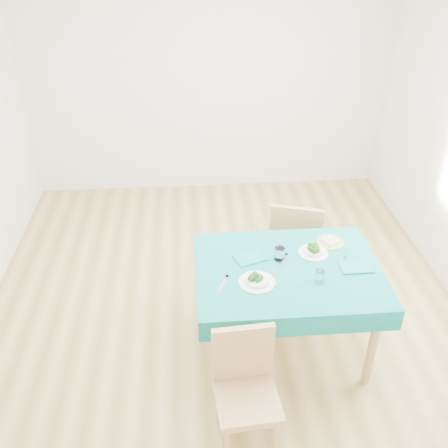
{
  "coord_description": "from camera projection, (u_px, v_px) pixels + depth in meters",
  "views": [
    {
      "loc": [
        -0.26,
        -3.19,
        2.88
      ],
      "look_at": [
        0.0,
        0.0,
        0.85
      ],
      "focal_mm": 40.0,
      "sensor_mm": 36.0,
      "label": 1
    }
  ],
  "objects": [
    {
      "name": "room_shell",
      "position": [
        224.0,
        165.0,
        3.52
      ],
      "size": [
        4.02,
        4.52,
        2.73
      ],
      "color": "olive",
      "rests_on": "ground"
    },
    {
      "name": "knife_near",
      "position": [
        274.0,
        277.0,
        3.39
      ],
      "size": [
        0.02,
        0.2,
        0.0
      ],
      "primitive_type": "cube",
      "rotation": [
        0.0,
        0.0,
        0.0
      ],
      "color": "silver",
      "rests_on": "table"
    },
    {
      "name": "bowl_far",
      "position": [
        314.0,
        250.0,
        3.6
      ],
      "size": [
        0.21,
        0.21,
        0.07
      ],
      "primitive_type": null,
      "color": "white",
      "rests_on": "table"
    },
    {
      "name": "chair_far",
      "position": [
        297.0,
        228.0,
        4.32
      ],
      "size": [
        0.55,
        0.58,
        1.08
      ],
      "primitive_type": "cube",
      "rotation": [
        0.0,
        0.0,
        2.84
      ],
      "color": "#AC8251",
      "rests_on": "ground"
    },
    {
      "name": "side_plate",
      "position": [
        330.0,
        242.0,
        3.73
      ],
      "size": [
        0.2,
        0.2,
        0.01
      ],
      "primitive_type": "cylinder",
      "color": "#A2BC5C",
      "rests_on": "table"
    },
    {
      "name": "bread_slice",
      "position": [
        330.0,
        241.0,
        3.73
      ],
      "size": [
        0.15,
        0.15,
        0.02
      ],
      "primitive_type": "cube",
      "rotation": [
        0.0,
        0.0,
        0.49
      ],
      "color": "beige",
      "rests_on": "side_plate"
    },
    {
      "name": "napkin_far",
      "position": [
        356.0,
        267.0,
        3.48
      ],
      "size": [
        0.22,
        0.16,
        0.01
      ],
      "primitive_type": "cube",
      "rotation": [
        0.0,
        0.0,
        -0.0
      ],
      "color": "#0E7A73",
      "rests_on": "table"
    },
    {
      "name": "table",
      "position": [
        285.0,
        309.0,
        3.67
      ],
      "size": [
        1.29,
        0.98,
        0.76
      ],
      "primitive_type": "cube",
      "color": "#0A6E69",
      "rests_on": "ground"
    },
    {
      "name": "napkin_near",
      "position": [
        250.0,
        258.0,
        3.56
      ],
      "size": [
        0.25,
        0.21,
        0.01
      ],
      "primitive_type": "cube",
      "rotation": [
        0.0,
        0.0,
        0.36
      ],
      "color": "#0E7A73",
      "rests_on": "table"
    },
    {
      "name": "fork_near",
      "position": [
        223.0,
        283.0,
        3.33
      ],
      "size": [
        0.09,
        0.17,
        0.0
      ],
      "primitive_type": "cube",
      "rotation": [
        0.0,
        0.0,
        -0.41
      ],
      "color": "silver",
      "rests_on": "table"
    },
    {
      "name": "knife_far",
      "position": [
        346.0,
        263.0,
        3.52
      ],
      "size": [
        0.07,
        0.19,
        0.0
      ],
      "primitive_type": "cube",
      "rotation": [
        0.0,
        0.0,
        -0.28
      ],
      "color": "silver",
      "rests_on": "table"
    },
    {
      "name": "bowl_near",
      "position": [
        257.0,
        279.0,
        3.32
      ],
      "size": [
        0.24,
        0.24,
        0.07
      ],
      "primitive_type": null,
      "color": "white",
      "rests_on": "table"
    },
    {
      "name": "fork_far",
      "position": [
        284.0,
        260.0,
        3.55
      ],
      "size": [
        0.09,
        0.17,
        0.0
      ],
      "primitive_type": "cube",
      "rotation": [
        0.0,
        0.0,
        -0.43
      ],
      "color": "silver",
      "rests_on": "table"
    },
    {
      "name": "tumbler_center",
      "position": [
        280.0,
        254.0,
        3.54
      ],
      "size": [
        0.07,
        0.07,
        0.1
      ],
      "primitive_type": "cylinder",
      "color": "white",
      "rests_on": "table"
    },
    {
      "name": "chair_near",
      "position": [
        247.0,
        396.0,
        2.92
      ],
      "size": [
        0.4,
        0.43,
        0.93
      ],
      "primitive_type": "cube",
      "rotation": [
        0.0,
        0.0,
        0.07
      ],
      "color": "#AC8251",
      "rests_on": "ground"
    },
    {
      "name": "tumbler_side",
      "position": [
        320.0,
        276.0,
        3.33
      ],
      "size": [
        0.07,
        0.07,
        0.09
      ],
      "primitive_type": "cylinder",
      "color": "white",
      "rests_on": "table"
    }
  ]
}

